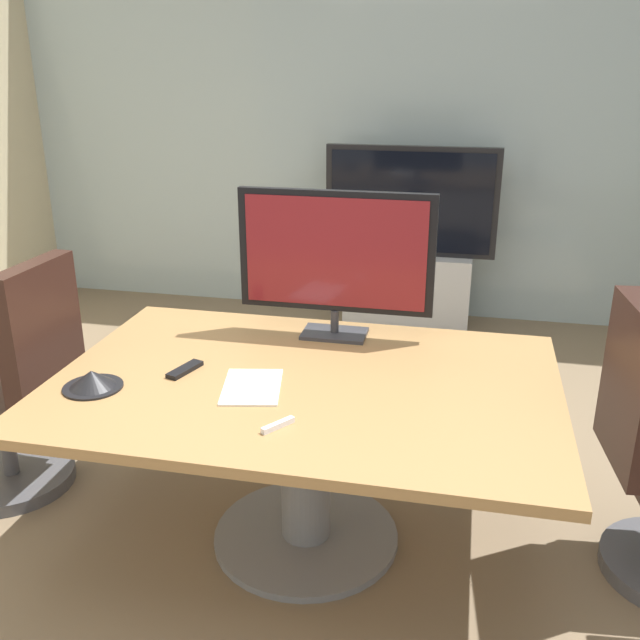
% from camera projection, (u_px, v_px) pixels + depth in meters
% --- Properties ---
extents(ground_plane, '(6.97, 6.97, 0.00)m').
position_uv_depth(ground_plane, '(303.00, 546.00, 2.89)').
color(ground_plane, '#7A664C').
extents(wall_back_glass_partition, '(5.84, 0.10, 2.99)m').
position_uv_depth(wall_back_glass_partition, '(398.00, 113.00, 5.10)').
color(wall_back_glass_partition, '#9EB2B7').
rests_on(wall_back_glass_partition, ground).
extents(conference_table, '(1.91, 1.30, 0.73)m').
position_uv_depth(conference_table, '(306.00, 420.00, 2.75)').
color(conference_table, olive).
rests_on(conference_table, ground).
extents(office_chair_left, '(0.60, 0.58, 1.09)m').
position_uv_depth(office_chair_left, '(17.00, 398.00, 3.14)').
color(office_chair_left, '#4C4C51').
rests_on(office_chair_left, ground).
extents(tv_monitor, '(0.84, 0.18, 0.64)m').
position_uv_depth(tv_monitor, '(336.00, 256.00, 2.99)').
color(tv_monitor, '#333338').
rests_on(tv_monitor, conference_table).
extents(wall_display_unit, '(1.20, 0.36, 1.31)m').
position_uv_depth(wall_display_unit, '(408.00, 268.00, 5.11)').
color(wall_display_unit, '#B7BABC').
rests_on(wall_display_unit, ground).
extents(conference_phone, '(0.22, 0.22, 0.07)m').
position_uv_depth(conference_phone, '(92.00, 380.00, 2.61)').
color(conference_phone, black).
rests_on(conference_phone, conference_table).
extents(remote_control, '(0.10, 0.18, 0.02)m').
position_uv_depth(remote_control, '(185.00, 369.00, 2.75)').
color(remote_control, black).
rests_on(remote_control, conference_table).
extents(whiteboard_marker, '(0.09, 0.12, 0.02)m').
position_uv_depth(whiteboard_marker, '(277.00, 425.00, 2.33)').
color(whiteboard_marker, silver).
rests_on(whiteboard_marker, conference_table).
extents(paper_notepad, '(0.26, 0.34, 0.01)m').
position_uv_depth(paper_notepad, '(252.00, 387.00, 2.62)').
color(paper_notepad, white).
rests_on(paper_notepad, conference_table).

